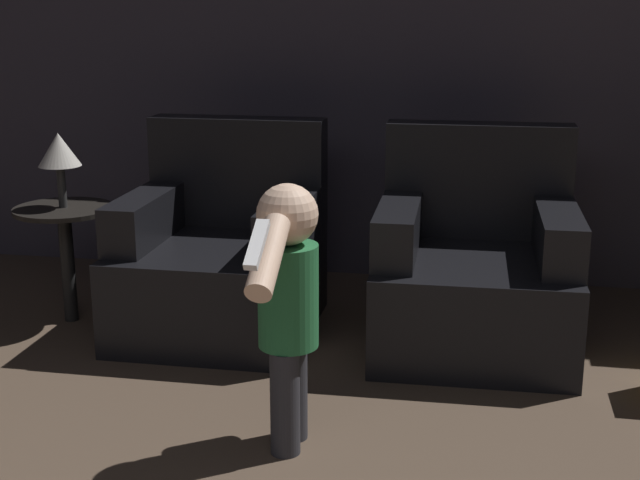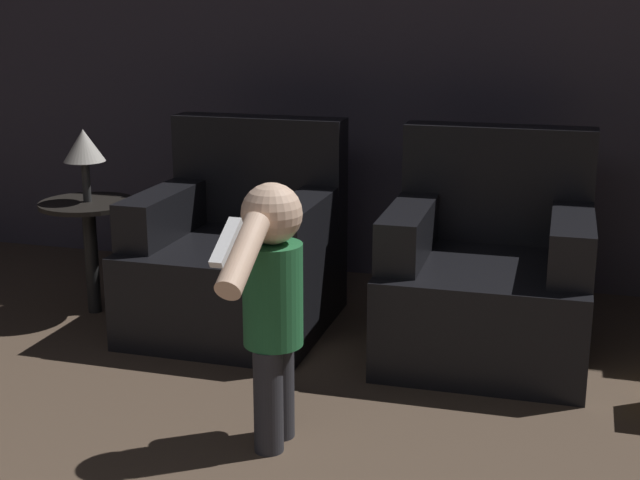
{
  "view_description": "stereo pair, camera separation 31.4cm",
  "coord_description": "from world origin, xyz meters",
  "views": [
    {
      "loc": [
        0.73,
        0.1,
        1.38
      ],
      "look_at": [
        0.19,
        3.09,
        0.55
      ],
      "focal_mm": 50.0,
      "sensor_mm": 36.0,
      "label": 1
    },
    {
      "loc": [
        1.04,
        0.17,
        1.38
      ],
      "look_at": [
        0.19,
        3.09,
        0.55
      ],
      "focal_mm": 50.0,
      "sensor_mm": 36.0,
      "label": 2
    }
  ],
  "objects": [
    {
      "name": "person_toddler",
      "position": [
        0.17,
        2.61,
        0.5
      ],
      "size": [
        0.19,
        0.59,
        0.85
      ],
      "rotation": [
        0.0,
        0.0,
        1.54
      ],
      "color": "#28282D",
      "rests_on": "ground_plane"
    },
    {
      "name": "armchair_right",
      "position": [
        0.73,
        3.62,
        0.3
      ],
      "size": [
        0.8,
        0.84,
        0.87
      ],
      "rotation": [
        0.0,
        0.0,
        0.02
      ],
      "color": "black",
      "rests_on": "ground_plane"
    },
    {
      "name": "lamp",
      "position": [
        -1.02,
        3.56,
        0.76
      ],
      "size": [
        0.18,
        0.18,
        0.32
      ],
      "color": "#262626",
      "rests_on": "side_table"
    },
    {
      "name": "side_table",
      "position": [
        -1.02,
        3.56,
        0.42
      ],
      "size": [
        0.43,
        0.43,
        0.51
      ],
      "color": "black",
      "rests_on": "ground_plane"
    },
    {
      "name": "armchair_left",
      "position": [
        -0.33,
        3.62,
        0.3
      ],
      "size": [
        0.79,
        0.83,
        0.87
      ],
      "rotation": [
        0.0,
        0.0,
        -0.0
      ],
      "color": "black",
      "rests_on": "ground_plane"
    },
    {
      "name": "wall_back",
      "position": [
        0.0,
        4.5,
        1.3
      ],
      "size": [
        8.4,
        0.05,
        2.6
      ],
      "color": "#3D3842",
      "rests_on": "ground_plane"
    }
  ]
}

